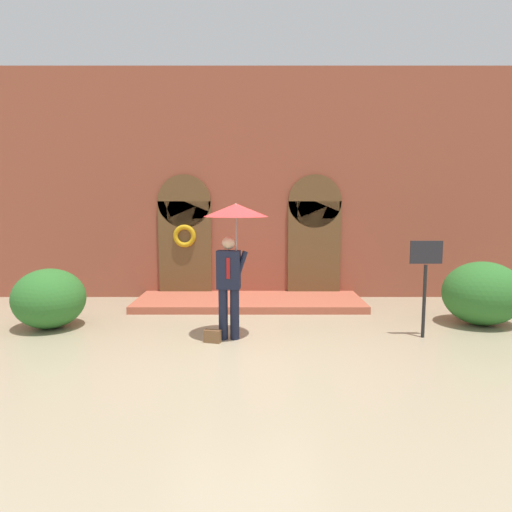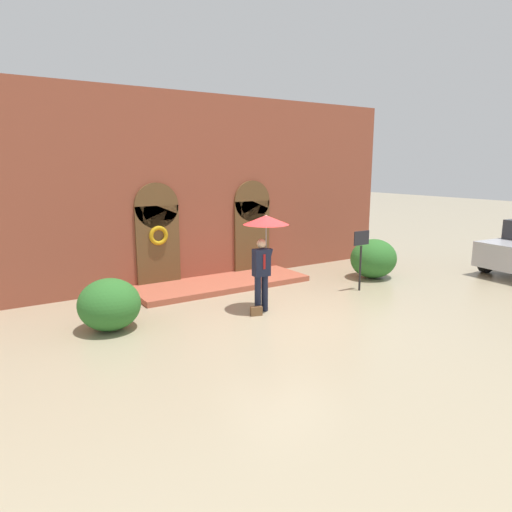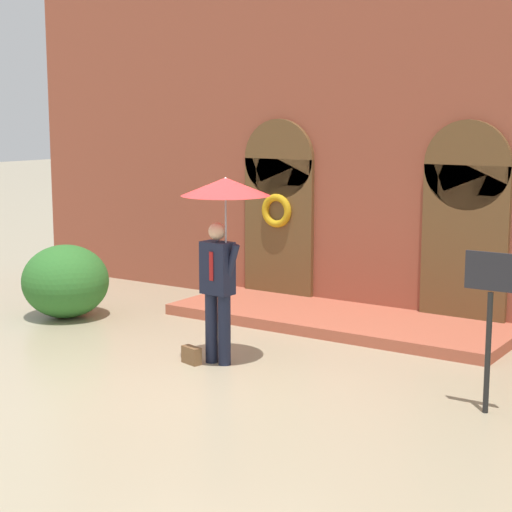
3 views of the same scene
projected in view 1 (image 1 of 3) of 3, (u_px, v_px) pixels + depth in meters
ground_plane at (245, 347)px, 7.56m from camera, size 80.00×80.00×0.00m
building_facade at (248, 190)px, 11.36m from camera, size 14.00×2.30×5.60m
person_with_umbrella at (232, 230)px, 7.76m from camera, size 1.10×1.10×2.36m
handbag at (211, 336)px, 7.77m from camera, size 0.30×0.19×0.22m
sign_post at (424, 272)px, 7.96m from camera, size 0.56×0.06×1.72m
shrub_left at (47, 299)px, 8.63m from camera, size 1.33×1.34×1.13m
shrub_right at (480, 293)px, 8.89m from camera, size 1.52×1.37×1.24m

